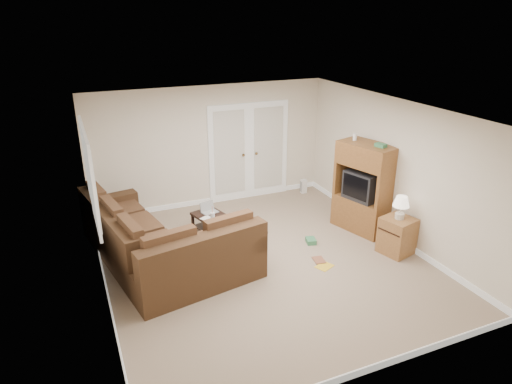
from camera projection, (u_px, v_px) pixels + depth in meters
name	position (u px, v px, depth m)	size (l,w,h in m)	color
floor	(264.00, 262.00, 7.54)	(5.50, 5.50, 0.00)	gray
ceiling	(265.00, 111.00, 6.61)	(5.00, 5.50, 0.02)	silver
wall_left	(96.00, 218.00, 6.16)	(0.02, 5.50, 2.50)	silver
wall_right	(395.00, 171.00, 7.98)	(0.02, 5.50, 2.50)	silver
wall_back	(210.00, 146.00, 9.42)	(5.00, 0.02, 2.50)	silver
wall_front	(373.00, 282.00, 4.72)	(5.00, 0.02, 2.50)	silver
baseboards	(264.00, 259.00, 7.52)	(5.00, 5.50, 0.10)	silver
french_doors	(249.00, 152.00, 9.78)	(1.80, 0.05, 2.13)	silver
window_left	(90.00, 174.00, 6.92)	(0.05, 1.92, 1.42)	silver
sectional_sofa	(158.00, 247.00, 7.24)	(2.56, 3.18, 0.94)	#452D1A
coffee_table	(216.00, 227.00, 8.26)	(0.73, 1.07, 0.67)	black
tv_armoire	(364.00, 187.00, 8.38)	(0.84, 1.16, 1.79)	brown
side_cabinet	(397.00, 233.00, 7.69)	(0.60, 0.60, 1.04)	olive
space_heater	(304.00, 186.00, 10.32)	(0.13, 0.11, 0.32)	white
floor_magazine	(324.00, 266.00, 7.39)	(0.28, 0.22, 0.01)	gold
floor_greenbox	(311.00, 241.00, 8.13)	(0.16, 0.21, 0.09)	#387B4F
floor_book	(314.00, 261.00, 7.54)	(0.18, 0.24, 0.02)	brown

